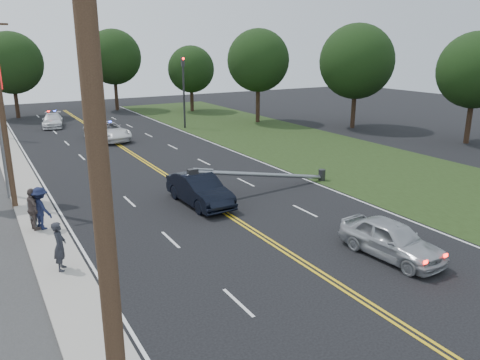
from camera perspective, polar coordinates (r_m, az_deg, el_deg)
ground at (r=19.39m, az=6.43°, el=-9.18°), size 120.00×120.00×0.00m
sidewalk at (r=25.46m, az=-23.50°, el=-4.01°), size 1.80×70.00×0.12m
grass_verge at (r=34.97m, az=14.66°, el=2.02°), size 12.00×80.00×0.01m
centerline_yellow at (r=27.49m, az=-5.96°, el=-1.36°), size 0.36×80.00×0.00m
traffic_signal at (r=48.03m, az=-6.89°, el=11.28°), size 0.28×0.41×7.05m
fallen_streetlight at (r=27.48m, az=3.70°, el=0.67°), size 9.36×0.44×1.91m
utility_pole_near at (r=6.94m, az=-15.67°, el=-12.01°), size 1.60×0.28×10.00m
utility_pole_mid at (r=26.23m, az=-27.04°, el=7.48°), size 1.60×0.28×10.00m
tree_6 at (r=60.16m, az=-26.11°, el=12.69°), size 6.95×6.95×9.69m
tree_7 at (r=63.09m, az=-15.17°, el=14.27°), size 6.90×6.90×10.14m
tree_8 at (r=60.37m, az=-5.99°, el=13.28°), size 5.79×5.79×8.13m
tree_9 at (r=51.39m, az=2.24°, el=14.35°), size 6.61×6.61×9.90m
tree_12 at (r=44.51m, az=26.81°, el=11.85°), size 6.33×6.33×9.35m
tree_13 at (r=49.03m, az=14.03°, el=13.84°), size 7.35×7.35×10.29m
crashed_sedan at (r=25.03m, az=-4.94°, el=-1.17°), size 1.95×5.05×1.64m
waiting_sedan at (r=19.86m, az=17.98°, el=-6.88°), size 2.16×4.60×1.52m
emergency_a at (r=43.48m, az=-15.85°, el=5.73°), size 3.44×6.07×1.60m
emergency_b at (r=52.37m, az=-21.88°, el=6.75°), size 2.77×4.97×1.36m
bystander_a at (r=18.78m, az=-21.12°, el=-7.52°), size 0.65×0.80×1.91m
bystander_b at (r=23.46m, az=-23.75°, el=-3.29°), size 0.90×1.02×1.75m
bystander_c at (r=23.13m, az=-23.12°, el=-3.18°), size 1.25×1.48×1.99m
bystander_d at (r=23.15m, az=-23.94°, el=-3.29°), size 0.68×1.22×1.97m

